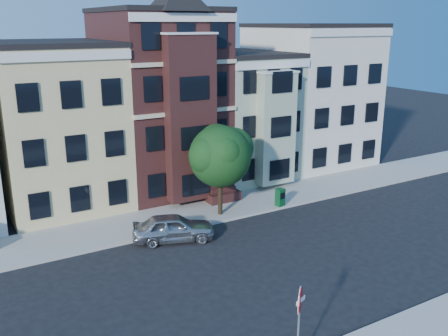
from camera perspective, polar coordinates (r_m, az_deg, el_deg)
ground at (r=24.93m, az=6.49°, el=-10.90°), size 120.00×120.00×0.00m
far_sidewalk at (r=31.07m, az=-2.37°, el=-5.00°), size 60.00×4.00×0.15m
house_yellow at (r=33.37m, az=-18.59°, el=4.46°), size 7.00×9.00×10.00m
house_brown at (r=35.25m, az=-7.51°, el=7.41°), size 7.00×9.00×12.00m
house_green at (r=38.45m, az=1.55°, el=6.01°), size 6.00×9.00×9.00m
house_cream at (r=42.37m, az=9.71°, el=8.11°), size 8.00×9.00×11.00m
street_tree at (r=29.41m, az=-0.45°, el=0.89°), size 7.40×7.40×6.78m
parked_car at (r=27.14m, az=-5.80°, el=-6.80°), size 4.71×3.11×1.49m
newspaper_box at (r=31.84m, az=6.43°, el=-3.34°), size 0.57×0.52×1.12m
stop_sign at (r=17.34m, az=8.51°, el=-17.08°), size 0.92×0.47×3.41m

